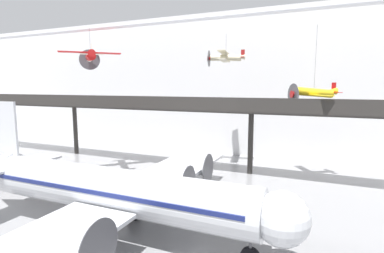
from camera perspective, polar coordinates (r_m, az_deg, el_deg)
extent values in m
cube|color=white|center=(50.69, 14.06, 7.77)|extent=(140.00, 3.00, 23.69)
cube|color=#2D2B28|center=(38.78, 10.96, 3.20)|extent=(110.00, 3.20, 0.90)
cube|color=#2D2B28|center=(37.21, 10.48, 4.58)|extent=(110.00, 0.12, 1.10)
cylinder|color=#2D2B28|center=(55.14, -21.31, -0.64)|extent=(0.70, 0.70, 8.19)
cylinder|color=#2D2B28|center=(40.31, 11.09, -3.15)|extent=(0.70, 0.70, 8.19)
cylinder|color=silver|center=(33.95, 9.22, 20.35)|extent=(120.00, 0.60, 0.60)
cylinder|color=silver|center=(24.55, -15.31, -11.55)|extent=(23.65, 3.51, 3.48)
sphere|color=silver|center=(19.75, 16.78, -16.47)|extent=(3.41, 3.41, 3.41)
cube|color=navy|center=(24.44, -15.33, -10.78)|extent=(22.00, 3.58, 0.31)
cube|color=silver|center=(31.83, -3.46, -8.29)|extent=(5.52, 15.13, 0.28)
cylinder|color=silver|center=(28.26, -3.52, -10.27)|extent=(2.75, 1.67, 1.67)
cylinder|color=#4C4C51|center=(27.64, -0.67, -10.67)|extent=(0.06, 3.17, 3.17)
cylinder|color=silver|center=(32.73, 0.59, -7.74)|extent=(2.75, 1.67, 1.67)
cylinder|color=#4C4C51|center=(32.20, 3.10, -8.01)|extent=(0.06, 3.17, 3.17)
cylinder|color=silver|center=(19.22, -20.90, -19.79)|extent=(2.75, 1.67, 1.67)
cylinder|color=#4C4C51|center=(18.29, -17.26, -21.10)|extent=(0.06, 3.17, 3.17)
cube|color=silver|center=(32.13, -32.05, -0.28)|extent=(3.02, 0.20, 4.87)
cube|color=silver|center=(32.44, -31.26, -6.41)|extent=(3.04, 9.05, 0.20)
cylinder|color=#4C4C51|center=(21.06, 11.04, -21.81)|extent=(0.20, 0.20, 1.21)
cylinder|color=#4C4C51|center=(27.30, -10.89, -14.67)|extent=(0.20, 0.20, 1.21)
cylinder|color=black|center=(27.54, -10.86, -15.84)|extent=(1.30, 0.38, 1.30)
cylinder|color=#4C4C51|center=(23.35, -19.04, -18.98)|extent=(0.20, 0.20, 1.21)
cylinder|color=black|center=(23.63, -18.97, -20.30)|extent=(1.30, 0.38, 1.30)
cylinder|color=yellow|center=(38.75, 22.19, 6.03)|extent=(4.55, 3.47, 1.37)
cone|color=red|center=(37.49, 18.94, 5.83)|extent=(1.14, 1.17, 0.88)
cylinder|color=#4C4C51|center=(37.41, 18.71, 5.82)|extent=(1.44, 2.15, 2.55)
cone|color=yellow|center=(40.03, 25.02, 6.19)|extent=(1.58, 1.43, 0.94)
cube|color=yellow|center=(38.60, 21.80, 5.61)|extent=(4.91, 6.62, 0.10)
cube|color=red|center=(40.19, 25.39, 6.74)|extent=(0.52, 0.37, 1.18)
cube|color=red|center=(40.20, 25.34, 5.90)|extent=(1.89, 2.45, 0.06)
cylinder|color=slate|center=(38.89, 22.51, 12.16)|extent=(0.04, 0.04, 7.33)
cylinder|color=red|center=(40.80, -18.77, 12.52)|extent=(4.30, 4.34, 1.35)
cone|color=silver|center=(43.40, -18.92, 11.98)|extent=(1.25, 1.25, 0.93)
cylinder|color=#4C4C51|center=(43.59, -18.93, 11.95)|extent=(1.95, 1.92, 2.70)
cone|color=red|center=(38.39, -18.61, 13.09)|extent=(1.61, 1.62, 0.97)
cube|color=red|center=(41.16, -18.82, 13.17)|extent=(6.26, 6.19, 0.10)
cube|color=silver|center=(38.14, -18.61, 13.84)|extent=(0.47, 0.48, 1.25)
cube|color=silver|center=(38.07, -18.57, 12.91)|extent=(2.35, 2.33, 0.06)
cylinder|color=slate|center=(41.03, -18.89, 15.30)|extent=(0.04, 0.04, 2.95)
cylinder|color=beige|center=(43.21, 6.47, 12.88)|extent=(4.37, 1.63, 1.00)
cone|color=maroon|center=(43.52, 3.47, 12.80)|extent=(0.84, 0.91, 0.79)
cylinder|color=#4C4C51|center=(43.55, 3.27, 12.79)|extent=(0.45, 2.27, 2.30)
cone|color=beige|center=(43.02, 9.29, 12.93)|extent=(1.28, 0.94, 0.78)
cube|color=beige|center=(43.31, 6.13, 13.81)|extent=(2.16, 6.52, 0.10)
cube|color=beige|center=(43.21, 6.11, 12.42)|extent=(2.16, 6.52, 0.10)
cube|color=maroon|center=(43.05, 9.66, 13.55)|extent=(0.52, 0.15, 1.06)
cube|color=maroon|center=(43.00, 9.64, 12.85)|extent=(0.92, 2.35, 0.06)
cylinder|color=slate|center=(43.42, 6.51, 15.31)|extent=(0.04, 0.04, 2.81)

